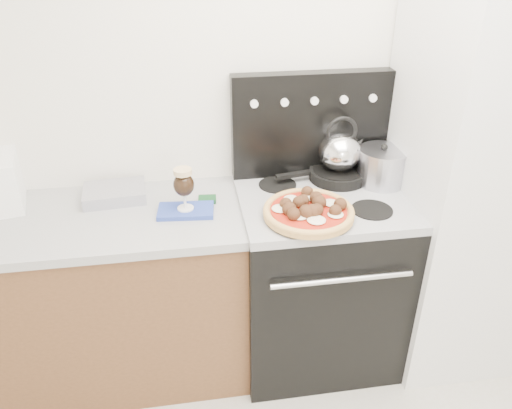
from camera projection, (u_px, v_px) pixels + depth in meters
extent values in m
cube|color=white|center=(292.00, 105.00, 2.38)|extent=(3.50, 0.01, 2.50)
cube|color=brown|center=(91.00, 302.00, 2.38)|extent=(1.45, 0.60, 0.86)
cube|color=#ABABAC|center=(74.00, 221.00, 2.16)|extent=(1.48, 0.63, 0.04)
cube|color=black|center=(316.00, 281.00, 2.51)|extent=(0.76, 0.65, 0.88)
cube|color=#ADADB2|center=(322.00, 201.00, 2.28)|extent=(0.76, 0.65, 0.04)
cube|color=black|center=(310.00, 124.00, 2.39)|extent=(0.76, 0.08, 0.50)
cube|color=silver|center=(469.00, 183.00, 2.33)|extent=(0.64, 0.68, 1.90)
cube|color=silver|center=(115.00, 193.00, 2.29)|extent=(0.29, 0.23, 0.06)
cube|color=#2D45AC|center=(186.00, 211.00, 2.18)|extent=(0.25, 0.16, 0.02)
cylinder|color=black|center=(308.00, 217.00, 2.11)|extent=(0.35, 0.35, 0.01)
cylinder|color=black|center=(338.00, 174.00, 2.42)|extent=(0.32, 0.32, 0.05)
cylinder|color=#B5B6C1|center=(382.00, 167.00, 2.36)|extent=(0.28, 0.28, 0.16)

